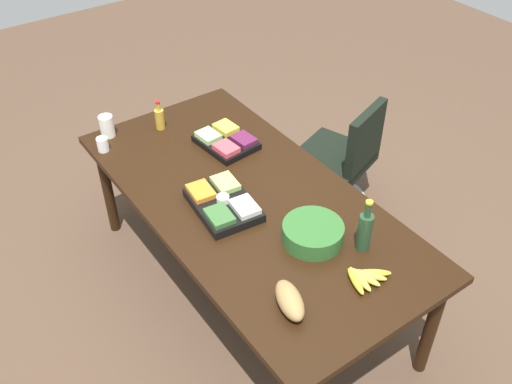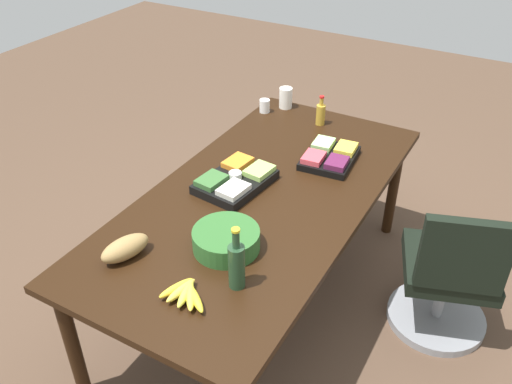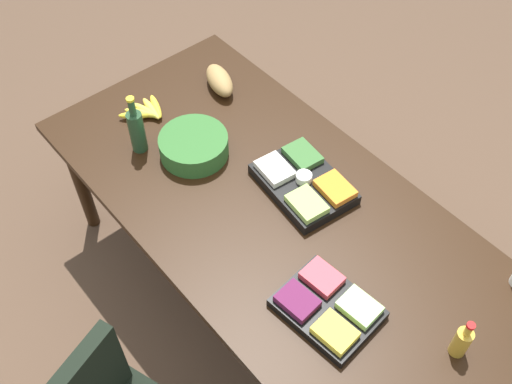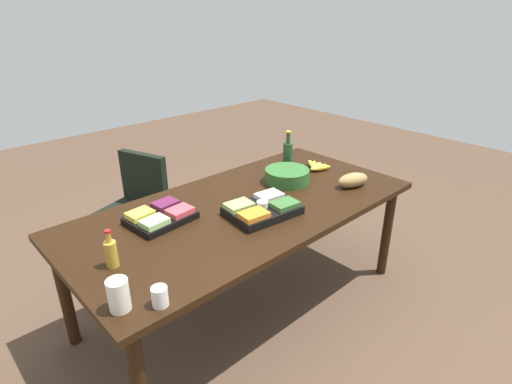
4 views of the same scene
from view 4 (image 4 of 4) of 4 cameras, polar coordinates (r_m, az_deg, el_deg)
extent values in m
plane|color=brown|center=(3.03, -1.44, -15.16)|extent=(10.00, 10.00, 0.00)
cube|color=black|center=(2.61, -1.61, -2.27)|extent=(2.25, 1.09, 0.04)
cylinder|color=black|center=(3.27, 17.76, -5.33)|extent=(0.07, 0.07, 0.74)
cylinder|color=black|center=(2.76, -25.13, -12.78)|extent=(0.07, 0.07, 0.74)
cylinder|color=black|center=(3.73, 5.71, -0.41)|extent=(0.07, 0.07, 0.74)
cylinder|color=gray|center=(3.54, -16.58, -9.27)|extent=(0.56, 0.56, 0.05)
cylinder|color=gray|center=(3.43, -17.01, -6.30)|extent=(0.06, 0.06, 0.38)
cube|color=black|center=(3.34, -17.40, -3.52)|extent=(0.61, 0.61, 0.09)
cube|color=black|center=(3.38, -15.37, 1.83)|extent=(0.20, 0.43, 0.42)
cube|color=black|center=(2.47, -13.14, -3.56)|extent=(0.38, 0.31, 0.04)
cube|color=#ABE385|center=(2.36, -13.98, -4.08)|extent=(0.15, 0.12, 0.03)
cube|color=#DE4752|center=(2.45, -10.56, -2.62)|extent=(0.15, 0.12, 0.03)
cube|color=yellow|center=(2.47, -15.86, -3.00)|extent=(0.15, 0.12, 0.03)
cube|color=#5A1C41|center=(2.55, -12.52, -1.65)|extent=(0.15, 0.12, 0.03)
cylinder|color=#2D6129|center=(2.93, 4.35, 2.26)|extent=(0.35, 0.35, 0.10)
cube|color=black|center=(2.48, 0.82, -2.63)|extent=(0.45, 0.34, 0.05)
cube|color=orange|center=(2.35, -0.31, -3.19)|extent=(0.17, 0.14, 0.03)
cube|color=#376530|center=(2.48, 4.00, -1.71)|extent=(0.17, 0.14, 0.03)
cube|color=#9EC85F|center=(2.46, -2.38, -1.89)|extent=(0.17, 0.14, 0.03)
cube|color=silver|center=(2.58, 1.85, -0.53)|extent=(0.17, 0.14, 0.03)
cylinder|color=white|center=(2.46, 0.82, -1.74)|extent=(0.08, 0.08, 0.04)
cylinder|color=white|center=(1.81, -13.26, -13.99)|extent=(0.08, 0.08, 0.09)
cylinder|color=gold|center=(2.11, -19.52, -8.18)|extent=(0.08, 0.08, 0.14)
cylinder|color=gold|center=(2.06, -19.88, -5.97)|extent=(0.03, 0.03, 0.05)
cylinder|color=red|center=(2.04, -20.01, -5.19)|extent=(0.04, 0.04, 0.01)
ellipsoid|color=#9E7B47|center=(2.93, 13.34, 1.63)|extent=(0.26, 0.18, 0.10)
cylinder|color=white|center=(1.82, -18.61, -13.45)|extent=(0.09, 0.09, 0.14)
cylinder|color=#234227|center=(3.15, 4.43, 4.96)|extent=(0.07, 0.07, 0.21)
cylinder|color=#234227|center=(3.11, 4.52, 7.52)|extent=(0.03, 0.03, 0.08)
cylinder|color=gold|center=(3.09, 4.55, 8.36)|extent=(0.04, 0.04, 0.01)
ellipsoid|color=yellow|center=(3.18, 9.06, 3.32)|extent=(0.17, 0.09, 0.04)
ellipsoid|color=gold|center=(3.19, 8.71, 3.46)|extent=(0.17, 0.06, 0.04)
ellipsoid|color=#D8D641|center=(3.21, 8.38, 3.60)|extent=(0.17, 0.08, 0.04)
ellipsoid|color=yellow|center=(3.23, 8.04, 3.74)|extent=(0.16, 0.13, 0.04)
ellipsoid|color=yellow|center=(3.25, 7.71, 3.87)|extent=(0.13, 0.16, 0.04)
camera|label=1|loc=(3.71, 48.78, 31.85)|focal=40.44mm
camera|label=2|loc=(4.69, 9.62, 30.15)|focal=38.03mm
camera|label=3|loc=(3.00, -43.14, 36.15)|focal=42.32mm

